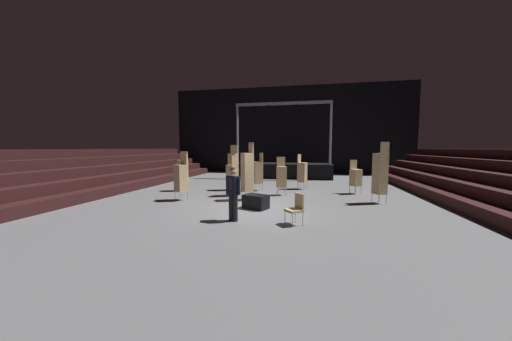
{
  "coord_description": "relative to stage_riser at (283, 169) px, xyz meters",
  "views": [
    {
      "loc": [
        1.94,
        -9.37,
        2.31
      ],
      "look_at": [
        -0.15,
        0.84,
        1.4
      ],
      "focal_mm": 18.05,
      "sensor_mm": 36.0,
      "label": 1
    }
  ],
  "objects": [
    {
      "name": "chair_stack_front_left",
      "position": [
        -4.7,
        -7.51,
        0.42
      ],
      "size": [
        0.45,
        0.45,
        2.14
      ],
      "rotation": [
        0.0,
        0.0,
        3.17
      ],
      "color": "#B2B5BA",
      "rests_on": "ground_plane"
    },
    {
      "name": "ground_plane",
      "position": [
        0.0,
        -10.88,
        -0.7
      ],
      "size": [
        22.0,
        30.0,
        0.1
      ],
      "primitive_type": "cube",
      "color": "slate"
    },
    {
      "name": "chair_stack_mid_centre",
      "position": [
        4.86,
        -8.82,
        0.63
      ],
      "size": [
        0.6,
        0.6,
        2.56
      ],
      "rotation": [
        0.0,
        0.0,
        0.51
      ],
      "color": "#B2B5BA",
      "rests_on": "ground_plane"
    },
    {
      "name": "chair_stack_rear_left",
      "position": [
        -1.65,
        -8.38,
        0.33
      ],
      "size": [
        0.61,
        0.61,
        1.96
      ],
      "rotation": [
        0.0,
        0.0,
        1.01
      ],
      "color": "#B2B5BA",
      "rests_on": "ground_plane"
    },
    {
      "name": "chair_stack_mid_right",
      "position": [
        -0.73,
        -6.66,
        0.37
      ],
      "size": [
        0.61,
        0.61,
        2.05
      ],
      "rotation": [
        0.0,
        0.0,
        2.13
      ],
      "color": "#B2B5BA",
      "rests_on": "ground_plane"
    },
    {
      "name": "arena_end_wall",
      "position": [
        0.0,
        4.12,
        3.35
      ],
      "size": [
        22.0,
        0.3,
        8.0
      ],
      "primitive_type": "cube",
      "color": "black",
      "rests_on": "ground_plane"
    },
    {
      "name": "man_with_tie",
      "position": [
        -0.38,
        -12.54,
        0.32
      ],
      "size": [
        0.56,
        0.37,
        1.71
      ],
      "rotation": [
        0.0,
        0.0,
        2.72
      ],
      "color": "black",
      "rests_on": "ground_plane"
    },
    {
      "name": "equipment_road_case",
      "position": [
        -0.01,
        -10.75,
        -0.39
      ],
      "size": [
        1.06,
        0.9,
        0.53
      ],
      "primitive_type": "cube",
      "rotation": [
        0.0,
        0.0,
        -0.4
      ],
      "color": "black",
      "rests_on": "ground_plane"
    },
    {
      "name": "chair_stack_aisle_right",
      "position": [
        0.65,
        -7.76,
        0.29
      ],
      "size": [
        0.54,
        0.54,
        1.88
      ],
      "rotation": [
        0.0,
        0.0,
        3.42
      ],
      "color": "#B2B5BA",
      "rests_on": "ground_plane"
    },
    {
      "name": "chair_stack_rear_right",
      "position": [
        -0.71,
        -9.23,
        0.63
      ],
      "size": [
        0.62,
        0.62,
        2.56
      ],
      "rotation": [
        0.0,
        0.0,
        2.27
      ],
      "color": "#B2B5BA",
      "rests_on": "ground_plane"
    },
    {
      "name": "bleacher_bank_left",
      "position": [
        -9.12,
        -9.88,
        0.47
      ],
      "size": [
        3.75,
        24.0,
        2.25
      ],
      "rotation": [
        0.0,
        0.0,
        1.57
      ],
      "color": "black",
      "rests_on": "ground_plane"
    },
    {
      "name": "chair_stack_aisle_left",
      "position": [
        -3.56,
        -9.88,
        0.37
      ],
      "size": [
        0.59,
        0.59,
        2.05
      ],
      "rotation": [
        0.0,
        0.0,
        2.66
      ],
      "color": "#B2B5BA",
      "rests_on": "ground_plane"
    },
    {
      "name": "loose_chair_near_man",
      "position": [
        1.59,
        -12.55,
        -0.12
      ],
      "size": [
        0.62,
        0.62,
        0.95
      ],
      "rotation": [
        0.0,
        0.0,
        2.25
      ],
      "color": "#B2B5BA",
      "rests_on": "ground_plane"
    },
    {
      "name": "chair_stack_front_right",
      "position": [
        4.28,
        -6.61,
        0.21
      ],
      "size": [
        0.61,
        0.61,
        1.71
      ],
      "rotation": [
        0.0,
        0.0,
        3.7
      ],
      "color": "#B2B5BA",
      "rests_on": "ground_plane"
    },
    {
      "name": "stage_riser",
      "position": [
        0.0,
        0.0,
        0.0
      ],
      "size": [
        7.4,
        2.6,
        5.68
      ],
      "color": "black",
      "rests_on": "ground_plane"
    },
    {
      "name": "chair_stack_mid_left",
      "position": [
        -2.11,
        -6.74,
        0.58
      ],
      "size": [
        0.47,
        0.47,
        2.48
      ],
      "rotation": [
        0.0,
        0.0,
        3.06
      ],
      "color": "#B2B5BA",
      "rests_on": "ground_plane"
    },
    {
      "name": "chair_stack_rear_centre",
      "position": [
        1.6,
        -5.61,
        0.33
      ],
      "size": [
        0.56,
        0.56,
        1.96
      ],
      "rotation": [
        0.0,
        0.0,
        4.37
      ],
      "color": "#B2B5BA",
      "rests_on": "ground_plane"
    }
  ]
}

